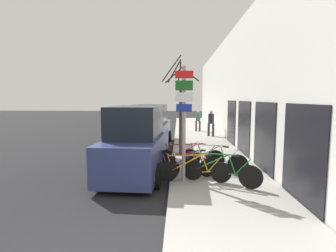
% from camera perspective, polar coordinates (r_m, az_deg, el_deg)
% --- Properties ---
extents(ground_plane, '(80.00, 80.00, 0.00)m').
position_cam_1_polar(ground_plane, '(14.86, -2.58, -4.25)').
color(ground_plane, black).
extents(sidewalk_curb, '(3.20, 32.00, 0.15)m').
position_cam_1_polar(sidewalk_curb, '(17.61, 6.67, -2.42)').
color(sidewalk_curb, '#9E9B93').
rests_on(sidewalk_curb, ground).
extents(building_facade, '(0.23, 32.00, 6.50)m').
position_cam_1_polar(building_facade, '(17.55, 12.57, 7.76)').
color(building_facade, silver).
rests_on(building_facade, ground).
extents(signpost, '(0.54, 0.13, 3.47)m').
position_cam_1_polar(signpost, '(7.85, 3.47, 1.74)').
color(signpost, '#939399').
rests_on(signpost, sidewalk_curb).
extents(bicycle_0, '(2.20, 1.06, 0.93)m').
position_cam_1_polar(bicycle_0, '(7.91, 11.23, -9.58)').
color(bicycle_0, black).
rests_on(bicycle_0, sidewalk_curb).
extents(bicycle_1, '(2.23, 0.44, 0.86)m').
position_cam_1_polar(bicycle_1, '(8.00, 5.69, -9.50)').
color(bicycle_1, black).
rests_on(bicycle_1, sidewalk_curb).
extents(bicycle_2, '(1.98, 0.80, 0.84)m').
position_cam_1_polar(bicycle_2, '(8.27, 3.99, -9.04)').
color(bicycle_2, black).
rests_on(bicycle_2, sidewalk_curb).
extents(bicycle_3, '(1.91, 1.14, 0.84)m').
position_cam_1_polar(bicycle_3, '(8.61, 5.34, -8.42)').
color(bicycle_3, black).
rests_on(bicycle_3, sidewalk_curb).
extents(bicycle_4, '(2.13, 1.19, 0.96)m').
position_cam_1_polar(bicycle_4, '(9.16, 9.86, -7.32)').
color(bicycle_4, black).
rests_on(bicycle_4, sidewalk_curb).
extents(bicycle_5, '(2.44, 0.44, 0.94)m').
position_cam_1_polar(bicycle_5, '(9.43, 4.94, -6.91)').
color(bicycle_5, black).
rests_on(bicycle_5, sidewalk_curb).
extents(parked_car_0, '(2.15, 4.72, 2.40)m').
position_cam_1_polar(parked_car_0, '(9.20, -6.79, -3.97)').
color(parked_car_0, navy).
rests_on(parked_car_0, ground).
extents(parked_car_1, '(2.25, 4.52, 2.31)m').
position_cam_1_polar(parked_car_1, '(14.79, -3.81, -0.25)').
color(parked_car_1, '#51565B').
rests_on(parked_car_1, ground).
extents(pedestrian_near, '(0.45, 0.38, 1.72)m').
position_cam_1_polar(pedestrian_near, '(17.58, 9.35, 1.04)').
color(pedestrian_near, '#333338').
rests_on(pedestrian_near, sidewalk_curb).
extents(pedestrian_far, '(0.41, 0.35, 1.58)m').
position_cam_1_polar(pedestrian_far, '(20.14, 6.56, 1.49)').
color(pedestrian_far, '#333338').
rests_on(pedestrian_far, sidewalk_curb).
extents(street_tree, '(1.68, 1.64, 4.43)m').
position_cam_1_polar(street_tree, '(11.94, 2.57, 4.22)').
color(street_tree, '#3D2D23').
rests_on(street_tree, sidewalk_curb).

